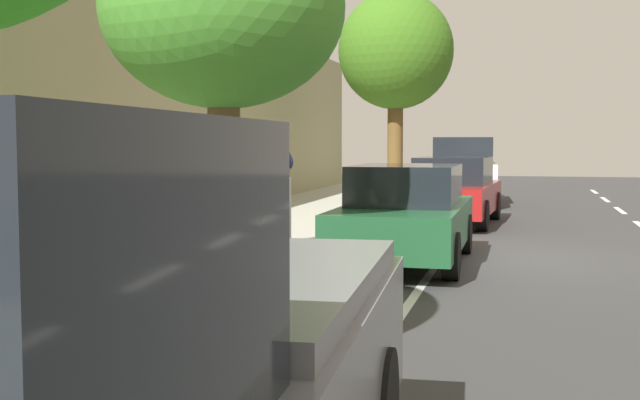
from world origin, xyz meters
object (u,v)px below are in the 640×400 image
at_px(bicycle_at_curb, 286,295).
at_px(cyclist_with_backpack, 277,215).
at_px(parked_suv_white_nearest, 463,170).
at_px(street_tree_near_cyclist, 396,52).
at_px(street_tree_mid_block, 223,10).
at_px(fire_hydrant, 348,212).
at_px(parked_sedan_green_mid, 406,215).
at_px(parked_sedan_red_second, 453,191).

height_order(bicycle_at_curb, cyclist_with_backpack, cyclist_with_backpack).
height_order(parked_suv_white_nearest, bicycle_at_curb, parked_suv_white_nearest).
bearing_deg(bicycle_at_curb, street_tree_near_cyclist, -85.17).
height_order(bicycle_at_curb, street_tree_mid_block, street_tree_mid_block).
bearing_deg(fire_hydrant, parked_suv_white_nearest, -98.13).
bearing_deg(parked_sedan_green_mid, fire_hydrant, -59.58).
distance_m(parked_sedan_green_mid, street_tree_near_cyclist, 11.76).
bearing_deg(fire_hydrant, street_tree_mid_block, 85.29).
height_order(parked_suv_white_nearest, parked_sedan_green_mid, parked_suv_white_nearest).
relative_size(parked_sedan_green_mid, bicycle_at_curb, 2.60).
xyz_separation_m(parked_suv_white_nearest, parked_sedan_red_second, (-0.22, 6.11, -0.27)).
distance_m(parked_sedan_red_second, street_tree_near_cyclist, 6.38).
relative_size(parked_suv_white_nearest, parked_sedan_green_mid, 1.09).
distance_m(street_tree_mid_block, fire_hydrant, 6.10).
height_order(parked_sedan_green_mid, street_tree_mid_block, street_tree_mid_block).
xyz_separation_m(parked_suv_white_nearest, bicycle_at_curb, (0.52, 17.09, -0.67)).
bearing_deg(cyclist_with_backpack, fire_hydrant, -84.29).
xyz_separation_m(parked_suv_white_nearest, fire_hydrant, (1.42, 9.91, -0.47)).
height_order(street_tree_near_cyclist, fire_hydrant, street_tree_near_cyclist).
distance_m(cyclist_with_backpack, street_tree_mid_block, 2.96).
distance_m(bicycle_at_curb, street_tree_mid_block, 3.86).
distance_m(parked_sedan_red_second, fire_hydrant, 4.14).
relative_size(parked_suv_white_nearest, bicycle_at_curb, 2.83).
distance_m(parked_sedan_red_second, cyclist_with_backpack, 10.58).
relative_size(bicycle_at_curb, street_tree_mid_block, 0.37).
xyz_separation_m(bicycle_at_curb, fire_hydrant, (0.89, -7.17, 0.20)).
bearing_deg(parked_sedan_red_second, fire_hydrant, 66.74).
bearing_deg(street_tree_near_cyclist, parked_sedan_green_mid, 99.59).
xyz_separation_m(bicycle_at_curb, street_tree_near_cyclist, (1.33, -15.77, 4.07)).
bearing_deg(street_tree_near_cyclist, fire_hydrant, 92.93).
bearing_deg(parked_suv_white_nearest, cyclist_with_backpack, 87.44).
bearing_deg(street_tree_near_cyclist, street_tree_mid_block, 90.00).
xyz_separation_m(parked_suv_white_nearest, cyclist_with_backpack, (0.74, 16.65, 0.09)).
xyz_separation_m(cyclist_with_backpack, street_tree_near_cyclist, (1.11, -15.32, 3.31)).
distance_m(cyclist_with_backpack, fire_hydrant, 6.79).
bearing_deg(parked_sedan_red_second, street_tree_near_cyclist, -66.58).
distance_m(parked_sedan_red_second, parked_sedan_green_mid, 6.23).
xyz_separation_m(parked_sedan_red_second, street_tree_near_cyclist, (2.07, -4.79, 3.67)).
relative_size(bicycle_at_curb, fire_hydrant, 2.02).
bearing_deg(fire_hydrant, bicycle_at_curb, 97.10).
height_order(parked_sedan_red_second, street_tree_near_cyclist, street_tree_near_cyclist).
bearing_deg(cyclist_with_backpack, bicycle_at_curb, 116.54).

